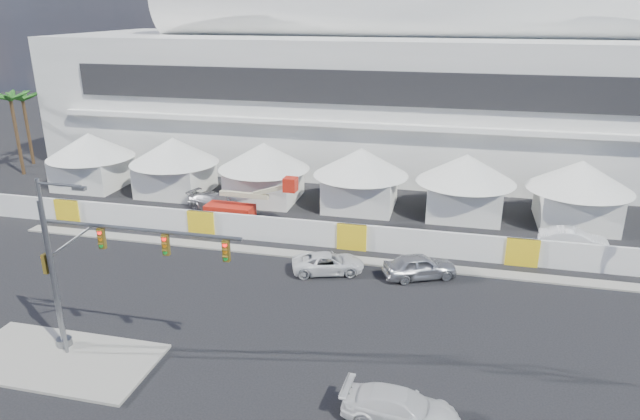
% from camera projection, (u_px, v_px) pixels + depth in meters
% --- Properties ---
extents(ground, '(160.00, 160.00, 0.00)m').
position_uv_depth(ground, '(193.00, 344.00, 30.55)').
color(ground, black).
rests_on(ground, ground).
extents(median_island, '(10.00, 5.00, 0.15)m').
position_uv_depth(median_island, '(59.00, 360.00, 29.10)').
color(median_island, gray).
rests_on(median_island, ground).
extents(far_curb, '(80.00, 1.20, 0.12)m').
position_uv_depth(far_curb, '(555.00, 280.00, 37.60)').
color(far_curb, gray).
rests_on(far_curb, ground).
extents(stadium, '(80.00, 24.80, 21.98)m').
position_uv_depth(stadium, '(421.00, 79.00, 63.44)').
color(stadium, silver).
rests_on(stadium, ground).
extents(tent_row, '(53.40, 8.40, 5.40)m').
position_uv_depth(tent_row, '(312.00, 170.00, 51.34)').
color(tent_row, white).
rests_on(tent_row, ground).
extents(hoarding_fence, '(70.00, 0.25, 2.00)m').
position_uv_depth(hoarding_fence, '(352.00, 237.00, 42.18)').
color(hoarding_fence, white).
rests_on(hoarding_fence, ground).
extents(palm_cluster, '(10.60, 10.60, 8.55)m').
position_uv_depth(palm_cluster, '(24.00, 104.00, 62.54)').
color(palm_cluster, '#47331E').
rests_on(palm_cluster, ground).
extents(sedan_silver, '(3.78, 5.21, 1.65)m').
position_uv_depth(sedan_silver, '(420.00, 266.00, 37.80)').
color(sedan_silver, '#AEB0B3').
rests_on(sedan_silver, ground).
extents(pickup_curb, '(3.66, 5.33, 1.35)m').
position_uv_depth(pickup_curb, '(328.00, 263.00, 38.61)').
color(pickup_curb, silver).
rests_on(pickup_curb, ground).
extents(pickup_near, '(2.43, 5.27, 1.49)m').
position_uv_depth(pickup_near, '(401.00, 408.00, 24.60)').
color(pickup_near, silver).
rests_on(pickup_near, ground).
extents(lot_car_a, '(2.01, 5.00, 1.62)m').
position_uv_depth(lot_car_a, '(574.00, 240.00, 42.05)').
color(lot_car_a, white).
rests_on(lot_car_a, ground).
extents(lot_car_c, '(3.59, 5.59, 1.51)m').
position_uv_depth(lot_car_c, '(214.00, 202.00, 50.38)').
color(lot_car_c, '#A6A7AB').
rests_on(lot_car_c, ground).
extents(traffic_mast, '(10.72, 0.79, 8.10)m').
position_uv_depth(traffic_mast, '(89.00, 273.00, 28.25)').
color(traffic_mast, gray).
rests_on(traffic_mast, median_island).
extents(streetlight_median, '(2.60, 0.26, 9.40)m').
position_uv_depth(streetlight_median, '(55.00, 258.00, 27.74)').
color(streetlight_median, gray).
rests_on(streetlight_median, median_island).
extents(boom_lift, '(8.07, 1.99, 4.09)m').
position_uv_depth(boom_lift, '(238.00, 207.00, 47.98)').
color(boom_lift, red).
rests_on(boom_lift, ground).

